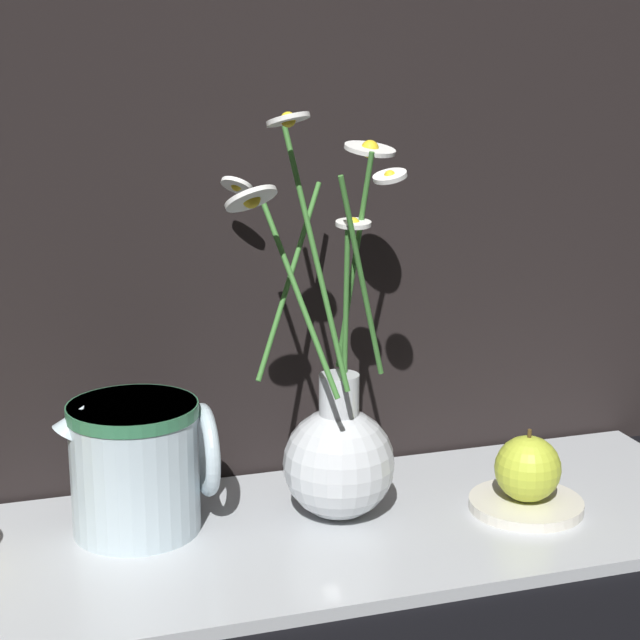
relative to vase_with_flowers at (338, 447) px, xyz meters
name	(u,v)px	position (x,y,z in m)	size (l,w,h in m)	color
ground_plane	(309,541)	(-0.04, -0.02, -0.08)	(6.00, 6.00, 0.00)	black
shelf	(309,535)	(-0.04, -0.02, -0.08)	(0.86, 0.29, 0.01)	#B2B7BC
vase_with_flowers	(338,447)	(0.00, 0.00, 0.00)	(0.19, 0.18, 0.39)	silver
ceramic_pitcher	(138,461)	(-0.19, 0.03, 0.00)	(0.15, 0.12, 0.14)	silver
saucer_plate	(526,504)	(0.18, -0.04, -0.07)	(0.11, 0.11, 0.01)	silver
orange_fruit	(528,469)	(0.18, -0.04, -0.03)	(0.07, 0.07, 0.07)	#B7C638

